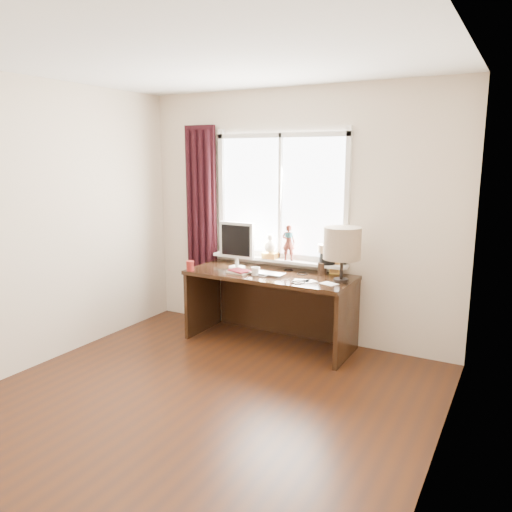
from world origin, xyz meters
The scene contains 18 objects.
floor centered at (0.00, 0.00, 0.00)m, with size 3.50×4.00×0.00m, color black.
ceiling centered at (0.00, 0.00, 2.60)m, with size 3.50×4.00×0.00m, color white.
wall_back centered at (0.00, 2.00, 1.30)m, with size 3.50×2.60×0.00m, color beige.
wall_left centered at (-1.75, 0.00, 1.30)m, with size 4.00×2.60×0.00m, color beige.
wall_right centered at (1.75, 0.00, 1.30)m, with size 4.00×2.60×0.00m, color beige.
laptop centered at (-0.08, 1.54, 0.76)m, with size 0.36×0.23×0.03m, color silver.
mug centered at (-0.18, 1.47, 0.80)m, with size 0.09×0.09×0.09m, color white.
red_cup centered at (-0.87, 1.33, 0.80)m, with size 0.08×0.08×0.10m, color maroon.
window centered at (-0.14, 1.95, 1.31)m, with size 1.52×0.21×1.40m.
curtain centered at (-1.13, 1.91, 1.12)m, with size 0.38×0.09×2.25m.
desk centered at (-0.10, 1.73, 0.51)m, with size 1.70×0.70×0.75m.
monitor centered at (-0.51, 1.67, 1.03)m, with size 0.40×0.18×0.49m.
notebook_stack centered at (-0.38, 1.50, 0.77)m, with size 0.25×0.21×0.03m.
brush_holder centered at (0.38, 1.85, 0.81)m, with size 0.09×0.09×0.25m.
icon_frame centered at (0.49, 1.91, 0.81)m, with size 0.10×0.04×0.13m.
table_lamp centered at (0.65, 1.64, 1.11)m, with size 0.35×0.35×0.52m.
loose_papers centered at (0.42, 1.51, 0.75)m, with size 0.45×0.19×0.00m.
desk_cables centered at (0.20, 1.63, 0.75)m, with size 0.45×0.57×0.01m.
Camera 1 is at (2.15, -2.74, 1.92)m, focal length 35.00 mm.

